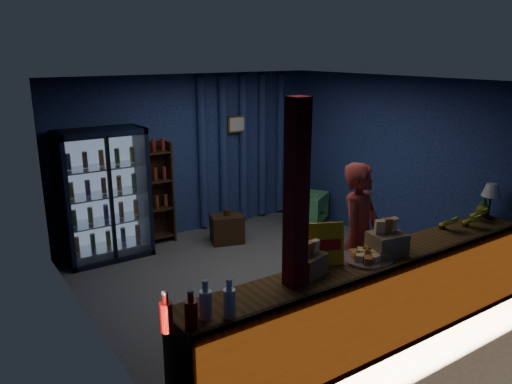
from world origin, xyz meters
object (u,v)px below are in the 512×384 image
at_px(table_lamp, 491,191).
at_px(pastry_tray, 368,257).
at_px(shopkeeper, 359,238).
at_px(green_chair, 306,208).

bearing_deg(table_lamp, pastry_tray, -178.58).
xyz_separation_m(shopkeeper, pastry_tray, (-0.49, -0.59, 0.10)).
xyz_separation_m(pastry_tray, table_lamp, (2.15, 0.05, 0.32)).
height_order(green_chair, pastry_tray, pastry_tray).
xyz_separation_m(shopkeeper, table_lamp, (1.66, -0.54, 0.42)).
bearing_deg(green_chair, table_lamp, 63.81).
height_order(shopkeeper, green_chair, shopkeeper).
xyz_separation_m(green_chair, pastry_tray, (-1.90, -3.23, 0.69)).
bearing_deg(shopkeeper, table_lamp, -37.45).
relative_size(green_chair, table_lamp, 1.41).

